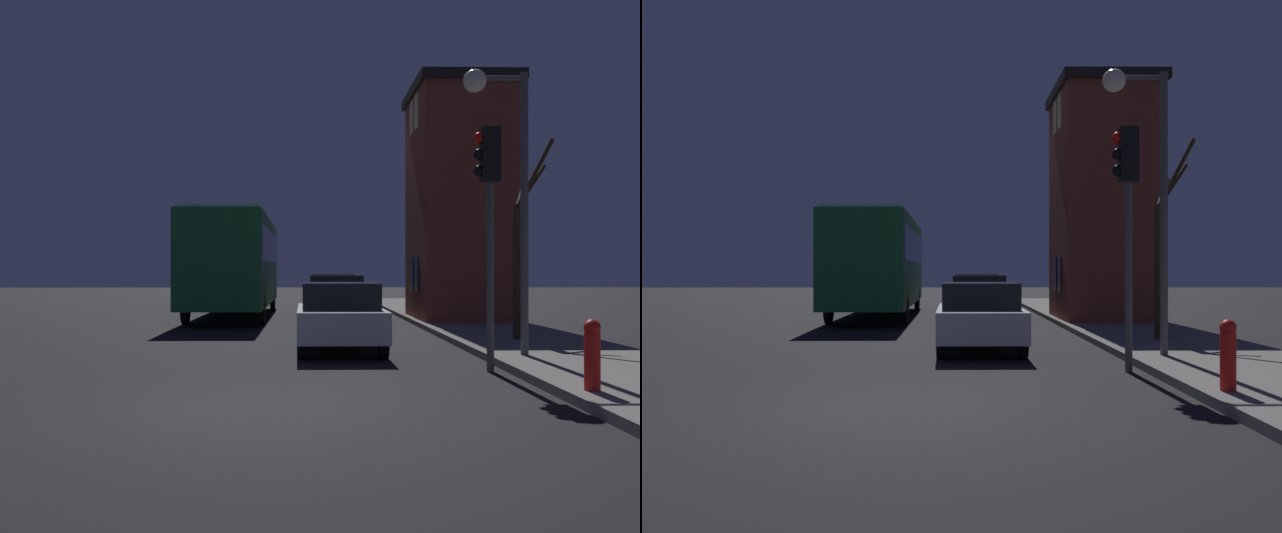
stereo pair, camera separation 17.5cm
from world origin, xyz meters
TOP-DOWN VIEW (x-y plane):
  - ground_plane at (0.00, 0.00)m, footprint 120.00×120.00m
  - brick_building at (5.59, 14.23)m, footprint 3.13×4.46m
  - streetlamp at (4.22, 4.25)m, footprint 1.18×0.42m
  - traffic_light at (3.66, 3.11)m, footprint 0.43×0.24m
  - bare_tree at (5.46, 7.30)m, footprint 0.98×1.20m
  - bus at (-1.88, 17.11)m, footprint 2.56×11.11m
  - car_near_lane at (1.35, 6.08)m, footprint 1.72×3.82m
  - car_mid_lane at (1.55, 12.89)m, footprint 1.74×3.86m
  - car_far_lane at (1.72, 20.21)m, footprint 1.85×4.26m
  - fire_hydrant at (4.30, 0.45)m, footprint 0.21×0.21m

SIDE VIEW (x-z plane):
  - ground_plane at x=0.00m, z-range 0.00..0.00m
  - fire_hydrant at x=4.30m, z-range 0.16..1.07m
  - car_near_lane at x=1.35m, z-range 0.03..1.45m
  - car_mid_lane at x=1.55m, z-range 0.02..1.55m
  - car_far_lane at x=1.72m, z-range 0.02..1.55m
  - bare_tree at x=5.46m, z-range -0.21..4.28m
  - bus at x=-1.88m, z-range 0.34..3.92m
  - traffic_light at x=3.66m, z-range 0.89..4.91m
  - streetlamp at x=4.22m, z-range 1.19..6.36m
  - brick_building at x=5.59m, z-range 0.16..7.60m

